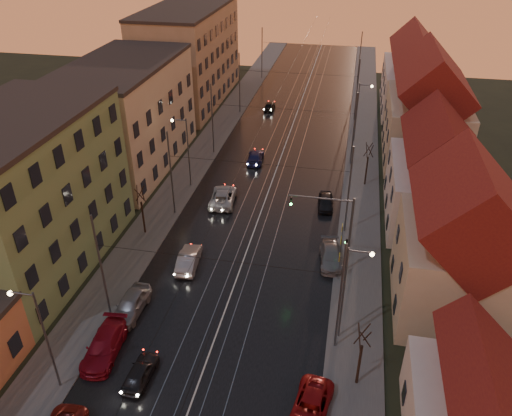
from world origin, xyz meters
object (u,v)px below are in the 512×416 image
Objects in this scene: parked_left_2 at (104,346)px; parked_right_1 at (331,256)px; street_lamp_1 at (349,286)px; street_lamp_2 at (185,146)px; parked_left_3 at (131,304)px; street_lamp_0 at (40,332)px; driving_car_0 at (140,372)px; driving_car_2 at (223,196)px; driving_car_3 at (255,157)px; parked_right_0 at (311,408)px; driving_car_4 at (270,106)px; street_lamp_3 at (360,107)px; traffic_light_mast at (339,224)px; driving_car_1 at (189,259)px; parked_right_2 at (326,202)px.

parked_right_1 is at bearing 38.07° from parked_left_2.
street_lamp_1 is 27.05m from street_lamp_2.
parked_left_2 is 4.29m from parked_left_3.
driving_car_0 is at bearing 17.18° from street_lamp_0.
driving_car_3 is at bearing -103.70° from driving_car_2.
driving_car_4 is at bearing 110.52° from parked_right_0.
street_lamp_3 reaches higher than traffic_light_mast.
driving_car_1 is 1.21× the size of driving_car_4.
parked_right_1 reaches higher than parked_right_0.
driving_car_2 is (-13.40, 17.14, -4.15)m from street_lamp_1.
street_lamp_1 is at bearing -82.09° from traffic_light_mast.
street_lamp_3 is 2.08× the size of parked_right_2.
driving_car_4 is (-0.06, 28.89, -0.11)m from driving_car_2.
street_lamp_3 is at bearing 41.31° from street_lamp_2.
driving_car_2 is at bearing 77.53° from driving_car_3.
parked_left_3 reaches higher than driving_car_1.
driving_car_3 is (-12.00, -8.48, -4.24)m from street_lamp_3.
parked_left_2 is at bearing 70.00° from driving_car_1.
street_lamp_0 is at bearing -90.00° from street_lamp_2.
parked_right_2 is (-1.04, 25.21, -0.00)m from parked_right_0.
parked_left_2 is (-2.87, -21.93, 0.01)m from driving_car_2.
driving_car_0 is 0.79× the size of parked_right_1.
traffic_light_mast is at bearing -176.57° from driving_car_1.
street_lamp_1 is at bearing -86.39° from parked_right_2.
street_lamp_3 is 2.16× the size of driving_car_4.
street_lamp_0 reaches higher than driving_car_2.
street_lamp_1 reaches higher than parked_right_2.
driving_car_0 is at bearing -153.80° from street_lamp_1.
street_lamp_1 reaches higher than driving_car_1.
street_lamp_3 reaches higher than driving_car_4.
street_lamp_2 reaches higher than parked_right_0.
traffic_light_mast is 20.21m from parked_left_2.
parked_right_0 is (16.56, 1.08, -4.23)m from street_lamp_0.
driving_car_1 is at bearing 87.46° from driving_car_4.
street_lamp_3 is 17.32m from driving_car_4.
parked_left_3 is 1.00× the size of parked_right_1.
parked_right_1 reaches higher than driving_car_3.
traffic_light_mast is at bearing -92.27° from street_lamp_3.
parked_right_1 is 9.48m from parked_right_2.
street_lamp_3 is at bearing 67.43° from parked_left_3.
driving_car_3 is 35.96m from parked_right_0.
street_lamp_1 is 15.40m from driving_car_1.
street_lamp_1 is at bearing -87.52° from parked_right_1.
traffic_light_mast is 1.40× the size of parked_left_2.
driving_car_4 is (0.12, 40.09, -0.11)m from driving_car_1.
parked_left_3 is at bearing 75.12° from driving_car_2.
parked_right_0 is at bearing -97.66° from parked_right_1.
street_lamp_2 and street_lamp_3 have the same top height.
driving_car_4 is at bearing 79.67° from street_lamp_2.
traffic_light_mast is 1.97× the size of driving_car_0.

